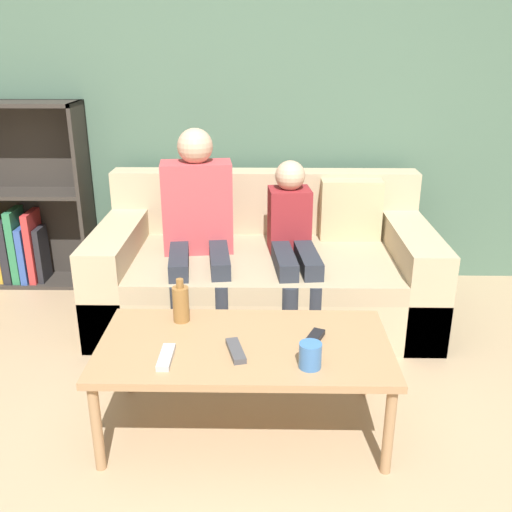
# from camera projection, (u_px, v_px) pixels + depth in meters

# --- Properties ---
(wall_back) EXTENTS (12.00, 0.06, 2.60)m
(wall_back) POSITION_uv_depth(u_px,v_px,m) (243.00, 78.00, 3.50)
(wall_back) COLOR #4C6B56
(wall_back) RESTS_ON ground_plane
(couch) EXTENTS (1.87, 0.98, 0.77)m
(couch) POSITION_uv_depth(u_px,v_px,m) (265.00, 271.00, 3.33)
(couch) COLOR tan
(couch) RESTS_ON ground_plane
(bookshelf) EXTENTS (0.79, 0.28, 1.17)m
(bookshelf) POSITION_uv_depth(u_px,v_px,m) (21.00, 216.00, 3.69)
(bookshelf) COLOR #332D28
(bookshelf) RESTS_ON ground_plane
(coffee_table) EXTENTS (1.15, 0.59, 0.40)m
(coffee_table) POSITION_uv_depth(u_px,v_px,m) (244.00, 351.00, 2.26)
(coffee_table) COLOR #A87F56
(coffee_table) RESTS_ON ground_plane
(person_adult) EXTENTS (0.42, 0.70, 1.08)m
(person_adult) POSITION_uv_depth(u_px,v_px,m) (198.00, 217.00, 3.12)
(person_adult) COLOR #282D38
(person_adult) RESTS_ON ground_plane
(person_child) EXTENTS (0.29, 0.68, 0.90)m
(person_child) POSITION_uv_depth(u_px,v_px,m) (293.00, 239.00, 3.10)
(person_child) COLOR #282D38
(person_child) RESTS_ON ground_plane
(cup_near) EXTENTS (0.08, 0.08, 0.10)m
(cup_near) POSITION_uv_depth(u_px,v_px,m) (310.00, 355.00, 2.07)
(cup_near) COLOR #3D70B2
(cup_near) RESTS_ON coffee_table
(tv_remote_0) EXTENTS (0.11, 0.18, 0.02)m
(tv_remote_0) POSITION_uv_depth(u_px,v_px,m) (313.00, 340.00, 2.25)
(tv_remote_0) COLOR black
(tv_remote_0) RESTS_ON coffee_table
(tv_remote_1) EXTENTS (0.09, 0.18, 0.02)m
(tv_remote_1) POSITION_uv_depth(u_px,v_px,m) (236.00, 351.00, 2.17)
(tv_remote_1) COLOR #47474C
(tv_remote_1) RESTS_ON coffee_table
(tv_remote_2) EXTENTS (0.05, 0.17, 0.02)m
(tv_remote_2) POSITION_uv_depth(u_px,v_px,m) (166.00, 357.00, 2.13)
(tv_remote_2) COLOR #B7B7BC
(tv_remote_2) RESTS_ON coffee_table
(bottle) EXTENTS (0.07, 0.07, 0.19)m
(bottle) POSITION_uv_depth(u_px,v_px,m) (181.00, 303.00, 2.40)
(bottle) COLOR olive
(bottle) RESTS_ON coffee_table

